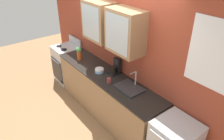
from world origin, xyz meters
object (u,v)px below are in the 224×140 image
object	(u,v)px
cup_near_sink	(109,80)
sink_faucet	(129,88)
vase	(79,53)
coffee_maker	(115,68)
bowl_stack	(99,70)
stove_range	(67,64)

from	to	relation	value
cup_near_sink	sink_faucet	bearing A→B (deg)	24.14
vase	sink_faucet	bearing A→B (deg)	4.52
sink_faucet	cup_near_sink	bearing A→B (deg)	-155.86
cup_near_sink	coffee_maker	size ratio (longest dim) A/B	0.36
bowl_stack	cup_near_sink	size ratio (longest dim) A/B	1.70
stove_range	bowl_stack	bearing A→B (deg)	-1.26
sink_faucet	vase	xyz separation A→B (m)	(-1.45, -0.11, 0.14)
coffee_maker	stove_range	bearing A→B (deg)	-173.57
sink_faucet	stove_range	bearing A→B (deg)	-178.77
stove_range	sink_faucet	world-z (taller)	sink_faucet
vase	cup_near_sink	xyz separation A→B (m)	(1.09, -0.05, -0.11)
sink_faucet	vase	size ratio (longest dim) A/B	1.58
vase	coffee_maker	xyz separation A→B (m)	(0.90, 0.26, -0.05)
bowl_stack	cup_near_sink	world-z (taller)	cup_near_sink
stove_range	coffee_maker	world-z (taller)	coffee_maker
stove_range	cup_near_sink	size ratio (longest dim) A/B	10.60
bowl_stack	sink_faucet	bearing A→B (deg)	6.02
cup_near_sink	stove_range	bearing A→B (deg)	176.59
sink_faucet	bowl_stack	xyz separation A→B (m)	(-0.76, -0.08, 0.02)
bowl_stack	coffee_maker	size ratio (longest dim) A/B	0.60
stove_range	cup_near_sink	distance (m)	1.95
bowl_stack	coffee_maker	world-z (taller)	coffee_maker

